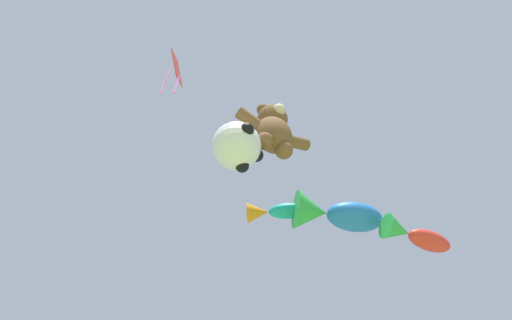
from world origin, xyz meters
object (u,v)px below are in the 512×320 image
object	(u,v)px
fish_kite_cobalt	(333,214)
diamond_kite	(176,70)
fish_kite_teal	(273,212)
fish_kite_crimson	(413,235)
teddy_bear_kite	(273,130)
soccer_ball_kite	(237,146)

from	to	relation	value
fish_kite_cobalt	diamond_kite	bearing A→B (deg)	-176.06
fish_kite_teal	fish_kite_crimson	world-z (taller)	fish_kite_teal
teddy_bear_kite	diamond_kite	distance (m)	4.59
fish_kite_cobalt	diamond_kite	xyz separation A→B (m)	(-5.33, -0.37, 3.43)
teddy_bear_kite	soccer_ball_kite	size ratio (longest dim) A/B	1.70
teddy_bear_kite	fish_kite_cobalt	distance (m)	3.15
soccer_ball_kite	diamond_kite	size ratio (longest dim) A/B	0.42
teddy_bear_kite	fish_kite_cobalt	size ratio (longest dim) A/B	0.78
teddy_bear_kite	diamond_kite	xyz separation A→B (m)	(-2.60, 1.18, 3.60)
teddy_bear_kite	fish_kite_cobalt	world-z (taller)	teddy_bear_kite
fish_kite_teal	diamond_kite	world-z (taller)	diamond_kite
fish_kite_teal	fish_kite_cobalt	xyz separation A→B (m)	(1.39, -0.86, -0.25)
teddy_bear_kite	soccer_ball_kite	world-z (taller)	teddy_bear_kite
fish_kite_cobalt	soccer_ball_kite	bearing A→B (deg)	-159.75
fish_kite_crimson	fish_kite_cobalt	bearing A→B (deg)	159.00
fish_kite_cobalt	fish_kite_crimson	xyz separation A→B (m)	(1.95, -0.75, -0.58)
soccer_ball_kite	fish_kite_teal	size ratio (longest dim) A/B	0.71
diamond_kite	fish_kite_teal	bearing A→B (deg)	17.34
fish_kite_teal	fish_kite_crimson	xyz separation A→B (m)	(3.34, -1.61, -0.83)
teddy_bear_kite	fish_kite_cobalt	xyz separation A→B (m)	(2.74, 1.54, 0.17)
soccer_ball_kite	diamond_kite	world-z (taller)	diamond_kite
teddy_bear_kite	fish_kite_cobalt	bearing A→B (deg)	29.44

